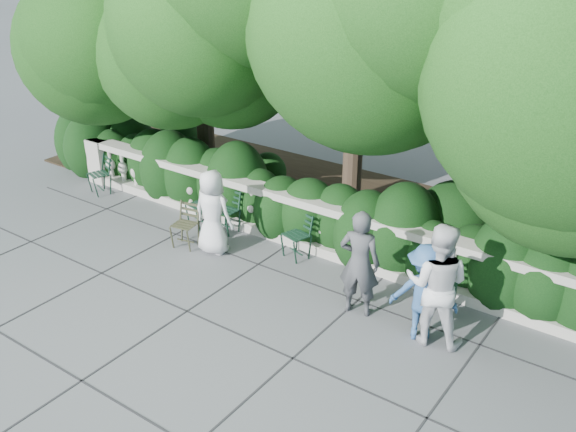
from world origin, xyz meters
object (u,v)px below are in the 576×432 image
Objects in this scene: person_businessman at (213,212)px; person_woman_grey at (359,263)px; person_older_blue at (424,293)px; chair_e at (290,260)px; person_casual_man at (437,284)px; chair_d at (438,315)px; chair_weathered at (182,250)px; chair_c at (195,228)px; chair_b at (222,234)px; chair_a at (95,195)px.

person_woman_grey is (3.09, -0.20, 0.07)m from person_businessman.
person_older_blue is at bearing 172.02° from person_businessman.
chair_e is 3.05m from person_older_blue.
chair_d is at bearing -88.66° from person_casual_man.
chair_weathered is (-4.68, -0.73, 0.00)m from chair_d.
chair_e is 0.45× the size of person_casual_man.
chair_c is at bearing -31.91° from person_businessman.
person_casual_man reaches higher than person_businessman.
chair_b and chair_weathered have the same top height.
chair_a is 0.45× the size of person_casual_man.
person_older_blue is at bearing 1.78° from chair_e.
chair_weathered is 0.56× the size of person_older_blue.
chair_c is (-0.61, -0.10, 0.00)m from chair_b.
chair_d is (8.01, -0.01, 0.00)m from chair_a.
person_woman_grey is at bearing 2.74° from chair_c.
person_businessman reaches higher than chair_b.
chair_c and chair_d have the same top height.
chair_d is at bearing -1.99° from chair_weathered.
person_businessman is at bearing -14.75° from chair_c.
chair_b is (3.51, 0.16, 0.00)m from chair_a.
chair_d is at bearing 11.61° from chair_c.
chair_e is 0.49× the size of person_woman_grey.
chair_d is 1.00× the size of chair_weathered.
person_older_blue reaches higher than chair_b.
chair_a and chair_b have the same top height.
chair_c is at bearing -27.81° from person_older_blue.
person_woman_grey reaches higher than chair_d.
chair_c is at bearing -162.42° from chair_e.
person_woman_grey reaches higher than chair_a.
chair_b is 0.45× the size of person_casual_man.
person_businessman is at bearing 175.14° from chair_d.
chair_weathered is at bearing 26.31° from person_businessman.
chair_a is at bearing -162.29° from chair_e.
person_casual_man is at bearing 172.54° from person_businessman.
chair_b is at bearing -22.95° from person_casual_man.
person_casual_man is (4.84, 0.11, 0.92)m from chair_weathered.
person_casual_man is 0.24m from person_older_blue.
chair_weathered is at bearing 178.30° from chair_d.
chair_a is 1.00× the size of chair_e.
chair_e is at bearing -35.94° from person_woman_grey.
chair_b is at bearing 167.20° from chair_d.
person_casual_man is (1.23, -0.00, 0.07)m from person_woman_grey.
person_businessman reaches higher than chair_weathered.
person_woman_grey reaches higher than person_older_blue.
chair_d is at bearing 1.20° from chair_b.
chair_b is at bearing -26.82° from person_woman_grey.
person_older_blue is (0.00, -0.65, 0.74)m from chair_d.
chair_b is 0.54× the size of person_businessman.
chair_b is at bearing 67.74° from chair_weathered.
person_woman_grey reaches higher than person_businessman.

